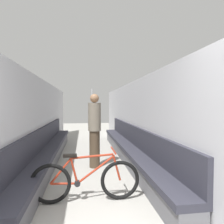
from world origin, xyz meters
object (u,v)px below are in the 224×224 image
(grab_pole_near, at_px, (92,116))
(passenger_standing, at_px, (95,129))
(bench_seat_row_right, at_px, (129,149))
(bicycle, at_px, (86,181))
(bench_seat_row_left, at_px, (49,152))

(grab_pole_near, distance_m, passenger_standing, 3.30)
(bench_seat_row_right, bearing_deg, passenger_standing, -154.51)
(bicycle, bearing_deg, bench_seat_row_right, 48.05)
(grab_pole_near, height_order, passenger_standing, grab_pole_near)
(grab_pole_near, bearing_deg, bench_seat_row_left, -113.04)
(bench_seat_row_left, distance_m, bench_seat_row_right, 2.08)
(bench_seat_row_right, xyz_separation_m, bicycle, (-1.17, -2.13, 0.03))
(passenger_standing, bearing_deg, grab_pole_near, 25.22)
(bench_seat_row_left, height_order, passenger_standing, passenger_standing)
(bench_seat_row_left, bearing_deg, bench_seat_row_right, 0.00)
(grab_pole_near, bearing_deg, bench_seat_row_right, -73.13)
(bench_seat_row_right, height_order, passenger_standing, passenger_standing)
(bench_seat_row_left, bearing_deg, grab_pole_near, 66.96)
(bench_seat_row_left, xyz_separation_m, bench_seat_row_right, (2.08, 0.00, 0.00))
(bench_seat_row_left, bearing_deg, bicycle, -67.03)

